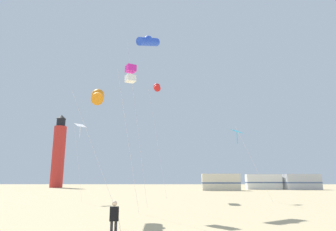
# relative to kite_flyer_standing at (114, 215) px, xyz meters

# --- Properties ---
(kite_flyer_standing) EXTENTS (0.40, 0.54, 1.16)m
(kite_flyer_standing) POSITION_rel_kite_flyer_standing_xyz_m (0.00, 0.00, 0.00)
(kite_flyer_standing) COLOR black
(kite_flyer_standing) RESTS_ON ground
(kite_diamond_cyan) EXTENTS (3.41, 3.28, 6.57)m
(kite_diamond_cyan) POSITION_rel_kite_flyer_standing_xyz_m (8.53, 15.56, 5.51)
(kite_diamond_cyan) COLOR silver
(kite_diamond_cyan) RESTS_ON ground
(kite_tube_blue) EXTENTS (2.81, 3.00, 14.14)m
(kite_tube_blue) POSITION_rel_kite_flyer_standing_xyz_m (0.28, 11.24, 12.82)
(kite_tube_blue) COLOR silver
(kite_tube_blue) RESTS_ON ground
(kite_diamond_white) EXTENTS (1.31, 1.31, 7.03)m
(kite_diamond_white) POSITION_rel_kite_flyer_standing_xyz_m (-6.23, 14.93, 5.98)
(kite_diamond_white) COLOR silver
(kite_diamond_white) RESTS_ON ground
(kite_tube_orange) EXTENTS (2.77, 3.00, 7.55)m
(kite_tube_orange) POSITION_rel_kite_flyer_standing_xyz_m (-2.27, 5.44, 6.24)
(kite_tube_orange) COLOR silver
(kite_tube_orange) RESTS_ON ground
(kite_box_magenta) EXTENTS (1.57, 1.24, 9.40)m
(kite_box_magenta) POSITION_rel_kite_flyer_standing_xyz_m (-0.50, 6.73, 8.20)
(kite_box_magenta) COLOR silver
(kite_box_magenta) RESTS_ON ground
(kite_tube_scarlet) EXTENTS (2.08, 2.55, 12.67)m
(kite_tube_scarlet) POSITION_rel_kite_flyer_standing_xyz_m (0.66, 19.52, 11.35)
(kite_tube_scarlet) COLOR silver
(kite_tube_scarlet) RESTS_ON ground
(lighthouse_distant) EXTENTS (2.80, 2.80, 16.80)m
(lighthouse_distant) POSITION_rel_kite_flyer_standing_xyz_m (-23.60, 55.35, 7.22)
(lighthouse_distant) COLOR red
(lighthouse_distant) RESTS_ON ground
(rv_van_cream) EXTENTS (6.53, 2.60, 2.80)m
(rv_van_cream) POSITION_rel_kite_flyer_standing_xyz_m (10.83, 39.48, 0.78)
(rv_van_cream) COLOR beige
(rv_van_cream) RESTS_ON ground
(rv_van_white) EXTENTS (6.57, 2.73, 2.80)m
(rv_van_white) POSITION_rel_kite_flyer_standing_xyz_m (19.82, 44.81, 0.78)
(rv_van_white) COLOR white
(rv_van_white) RESTS_ON ground
(rv_van_silver) EXTENTS (6.52, 2.58, 2.80)m
(rv_van_silver) POSITION_rel_kite_flyer_standing_xyz_m (26.52, 43.43, 0.78)
(rv_van_silver) COLOR #B7BABF
(rv_van_silver) RESTS_ON ground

